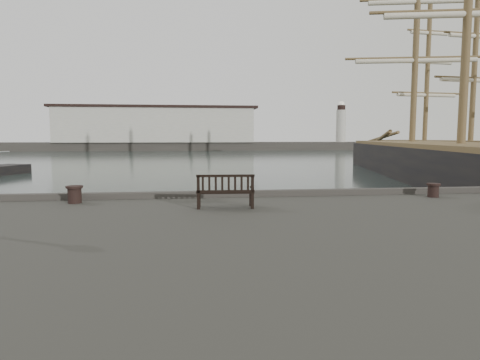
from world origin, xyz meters
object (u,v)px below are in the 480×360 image
object	(u,v)px
bench	(225,197)
bollard_right	(433,190)
tall_ship_main	(459,171)
tall_ship_far	(469,158)
bollard_left	(75,194)

from	to	relation	value
bench	bollard_right	size ratio (longest dim) A/B	3.57
tall_ship_main	tall_ship_far	size ratio (longest dim) A/B	1.43
bench	tall_ship_main	xyz separation A→B (m)	(19.00, 18.48, -1.02)
bench	tall_ship_main	size ratio (longest dim) A/B	0.03
bollard_right	tall_ship_far	size ratio (longest dim) A/B	0.01
bollard_right	tall_ship_main	xyz separation A→B (m)	(12.66, 17.33, -0.96)
bench	bollard_left	world-z (taller)	bench
bollard_right	bollard_left	bearing A→B (deg)	179.36
bench	tall_ship_far	xyz separation A→B (m)	(31.98, 35.74, -0.98)
tall_ship_main	bollard_right	bearing A→B (deg)	-113.40
bollard_right	tall_ship_far	distance (m)	43.06
bollard_right	tall_ship_main	distance (m)	21.48
bollard_right	tall_ship_main	world-z (taller)	tall_ship_main
bollard_left	tall_ship_far	bearing A→B (deg)	43.78
bollard_left	bollard_right	world-z (taller)	bollard_left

